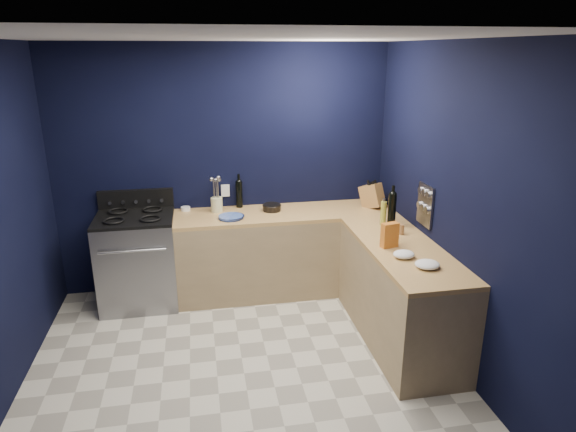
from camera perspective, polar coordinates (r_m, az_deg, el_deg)
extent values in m
cube|color=beige|center=(4.32, -5.01, -17.54)|extent=(3.50, 3.50, 0.02)
cube|color=silver|center=(3.50, -6.27, 19.78)|extent=(3.50, 3.50, 0.02)
cube|color=black|center=(5.39, -7.26, 5.21)|extent=(3.50, 0.02, 2.60)
cube|color=black|center=(4.22, 18.97, 0.58)|extent=(0.02, 3.50, 2.60)
cube|color=black|center=(2.13, -1.12, -16.53)|extent=(3.50, 0.02, 2.60)
cube|color=#9A815B|center=(5.42, -0.32, -4.26)|extent=(2.30, 0.63, 0.86)
cube|color=olive|center=(5.26, -0.32, 0.27)|extent=(2.30, 0.63, 0.04)
cube|color=#9A815B|center=(4.64, 12.60, -8.83)|extent=(0.63, 1.67, 0.86)
cube|color=olive|center=(4.46, 13.00, -3.68)|extent=(0.63, 1.67, 0.04)
cube|color=gray|center=(5.36, -16.66, -4.99)|extent=(0.76, 0.66, 0.92)
cube|color=black|center=(5.08, -16.99, -6.49)|extent=(0.59, 0.02, 0.42)
cube|color=black|center=(5.20, -17.14, -0.18)|extent=(0.76, 0.66, 0.03)
cube|color=black|center=(5.45, -16.92, 1.86)|extent=(0.76, 0.06, 0.20)
cube|color=gray|center=(4.71, 15.37, 1.20)|extent=(0.02, 0.28, 0.38)
cube|color=white|center=(5.43, -7.15, 2.90)|extent=(0.09, 0.02, 0.13)
cylinder|color=#2F3FA7|center=(5.08, -6.52, -0.12)|extent=(0.29, 0.29, 0.03)
cylinder|color=white|center=(5.41, -11.58, 0.82)|extent=(0.13, 0.13, 0.04)
cylinder|color=beige|center=(5.30, -8.11, 1.29)|extent=(0.13, 0.13, 0.15)
cylinder|color=black|center=(5.40, -5.59, 2.47)|extent=(0.08, 0.08, 0.29)
cylinder|color=black|center=(5.29, -1.85, 0.98)|extent=(0.20, 0.20, 0.07)
cube|color=olive|center=(5.46, 9.55, 2.26)|extent=(0.28, 0.31, 0.30)
cylinder|color=black|center=(4.92, 11.75, 0.75)|extent=(0.10, 0.10, 0.32)
cylinder|color=#A5A533|center=(4.92, 10.80, 0.30)|extent=(0.06, 0.06, 0.24)
cylinder|color=olive|center=(4.72, 11.27, -1.39)|extent=(0.05, 0.05, 0.10)
cylinder|color=olive|center=(4.72, 12.79, -1.50)|extent=(0.06, 0.06, 0.10)
cube|color=red|center=(4.38, 11.50, -2.15)|extent=(0.16, 0.10, 0.22)
ellipsoid|color=white|center=(4.21, 13.06, -4.28)|extent=(0.19, 0.16, 0.06)
ellipsoid|color=white|center=(4.07, 15.58, -5.33)|extent=(0.24, 0.23, 0.06)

